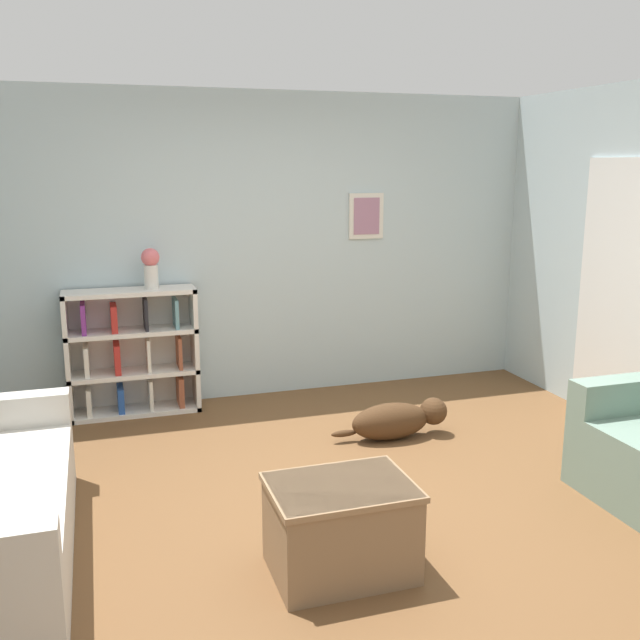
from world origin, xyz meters
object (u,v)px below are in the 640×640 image
(bookshelf, at_px, (132,353))
(coffee_table, at_px, (341,525))
(vase, at_px, (151,266))
(dog, at_px, (398,420))

(bookshelf, bearing_deg, coffee_table, -73.01)
(bookshelf, bearing_deg, vase, -7.19)
(dog, bearing_deg, vase, 144.73)
(bookshelf, distance_m, dog, 2.21)
(bookshelf, relative_size, vase, 3.18)
(bookshelf, height_order, vase, vase)
(bookshelf, height_order, coffee_table, bookshelf)
(dog, xyz_separation_m, vase, (-1.65, 1.16, 1.07))
(coffee_table, height_order, vase, vase)
(bookshelf, distance_m, coffee_table, 2.87)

